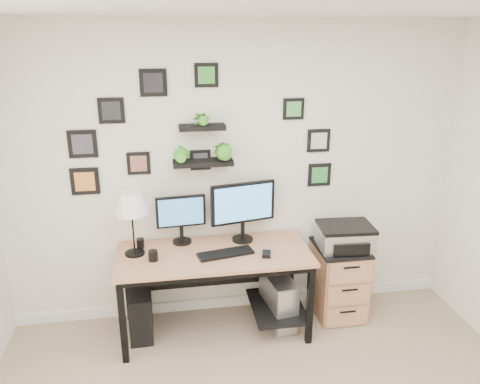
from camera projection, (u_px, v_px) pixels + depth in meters
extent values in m
plane|color=white|center=(237.00, 175.00, 4.08)|extent=(4.00, 0.00, 4.00)
cube|color=white|center=(237.00, 300.00, 4.47)|extent=(4.00, 0.03, 0.10)
cube|color=tan|center=(214.00, 254.00, 3.88)|extent=(1.60, 0.70, 0.03)
cube|color=black|center=(214.00, 259.00, 3.89)|extent=(1.54, 0.64, 0.05)
cube|color=black|center=(211.00, 265.00, 4.27)|extent=(1.44, 0.02, 0.41)
cube|color=black|center=(277.00, 306.00, 4.14)|extent=(0.45, 0.63, 0.03)
cube|color=black|center=(123.00, 322.00, 3.60)|extent=(0.05, 0.05, 0.72)
cube|color=black|center=(128.00, 283.00, 4.16)|extent=(0.05, 0.05, 0.72)
cube|color=black|center=(310.00, 305.00, 3.83)|extent=(0.05, 0.05, 0.72)
cube|color=black|center=(291.00, 270.00, 4.39)|extent=(0.05, 0.05, 0.72)
cylinder|color=black|center=(182.00, 241.00, 4.06)|extent=(0.18, 0.18, 0.02)
cylinder|color=black|center=(182.00, 234.00, 4.03)|extent=(0.04, 0.04, 0.15)
cube|color=black|center=(181.00, 211.00, 3.96)|extent=(0.42, 0.06, 0.27)
cube|color=#3F8CCC|center=(181.00, 212.00, 3.94)|extent=(0.38, 0.04, 0.24)
cylinder|color=black|center=(243.00, 239.00, 4.10)|extent=(0.22, 0.22, 0.02)
cylinder|color=black|center=(243.00, 231.00, 4.07)|extent=(0.04, 0.04, 0.16)
cube|color=black|center=(243.00, 203.00, 3.98)|extent=(0.57, 0.15, 0.36)
cube|color=#3F8CCC|center=(244.00, 204.00, 3.97)|extent=(0.51, 0.11, 0.31)
cube|color=black|center=(226.00, 253.00, 3.83)|extent=(0.48, 0.23, 0.02)
cube|color=black|center=(267.00, 254.00, 3.81)|extent=(0.09, 0.12, 0.03)
cylinder|color=black|center=(135.00, 253.00, 3.85)|extent=(0.16, 0.16, 0.02)
cylinder|color=black|center=(133.00, 225.00, 3.77)|extent=(0.01, 0.01, 0.49)
cone|color=white|center=(131.00, 203.00, 3.70)|extent=(0.27, 0.27, 0.18)
cylinder|color=black|center=(153.00, 256.00, 3.73)|extent=(0.08, 0.08, 0.09)
cylinder|color=black|center=(140.00, 243.00, 3.95)|extent=(0.06, 0.06, 0.08)
cube|color=black|center=(141.00, 312.00, 4.01)|extent=(0.20, 0.43, 0.42)
cube|color=gray|center=(278.00, 300.00, 4.15)|extent=(0.27, 0.48, 0.45)
cube|color=silver|center=(288.00, 314.00, 3.95)|extent=(0.18, 0.04, 0.42)
cube|color=tan|center=(338.00, 281.00, 4.28)|extent=(0.42, 0.50, 0.65)
cube|color=black|center=(341.00, 247.00, 4.17)|extent=(0.43, 0.51, 0.02)
cube|color=tan|center=(347.00, 317.00, 4.11)|extent=(0.39, 0.02, 0.18)
cylinder|color=black|center=(348.00, 312.00, 4.08)|extent=(0.14, 0.02, 0.02)
cube|color=tan|center=(349.00, 295.00, 4.04)|extent=(0.39, 0.02, 0.18)
cylinder|color=black|center=(350.00, 290.00, 4.01)|extent=(0.14, 0.02, 0.02)
cube|color=tan|center=(351.00, 273.00, 3.97)|extent=(0.39, 0.02, 0.18)
cylinder|color=black|center=(352.00, 268.00, 3.94)|extent=(0.14, 0.02, 0.02)
cube|color=silver|center=(345.00, 238.00, 4.12)|extent=(0.48, 0.39, 0.18)
cube|color=black|center=(346.00, 227.00, 4.09)|extent=(0.48, 0.39, 0.03)
cube|color=black|center=(352.00, 250.00, 3.95)|extent=(0.32, 0.04, 0.11)
cube|color=black|center=(203.00, 163.00, 3.90)|extent=(0.50, 0.18, 0.04)
cube|color=black|center=(202.00, 127.00, 3.79)|extent=(0.38, 0.15, 0.04)
imported|color=green|center=(182.00, 145.00, 3.82)|extent=(0.15, 0.12, 0.27)
imported|color=green|center=(223.00, 144.00, 3.88)|extent=(0.15, 0.15, 0.27)
imported|color=green|center=(202.00, 109.00, 3.75)|extent=(0.13, 0.09, 0.25)
cube|color=black|center=(200.00, 160.00, 3.97)|extent=(0.17, 0.02, 0.17)
cube|color=#3C3D44|center=(201.00, 160.00, 3.96)|extent=(0.12, 0.00, 0.12)
cube|color=black|center=(294.00, 109.00, 3.96)|extent=(0.18, 0.02, 0.18)
cube|color=#4AA34A|center=(294.00, 109.00, 3.95)|extent=(0.13, 0.00, 0.13)
cube|color=black|center=(206.00, 75.00, 3.75)|extent=(0.19, 0.02, 0.19)
cube|color=green|center=(206.00, 75.00, 3.74)|extent=(0.13, 0.00, 0.13)
cube|color=black|center=(153.00, 83.00, 3.70)|extent=(0.22, 0.02, 0.22)
cube|color=black|center=(153.00, 83.00, 3.69)|extent=(0.15, 0.00, 0.15)
cube|color=black|center=(85.00, 181.00, 3.87)|extent=(0.23, 0.02, 0.23)
cube|color=orange|center=(85.00, 182.00, 3.86)|extent=(0.16, 0.00, 0.16)
cube|color=black|center=(319.00, 141.00, 4.09)|extent=(0.20, 0.02, 0.20)
cube|color=#BBBBBF|center=(319.00, 141.00, 4.08)|extent=(0.14, 0.00, 0.14)
cube|color=black|center=(83.00, 144.00, 3.77)|extent=(0.23, 0.02, 0.23)
cube|color=#3D3B46|center=(82.00, 144.00, 3.76)|extent=(0.16, 0.00, 0.16)
cube|color=black|center=(111.00, 111.00, 3.72)|extent=(0.21, 0.02, 0.21)
cube|color=black|center=(111.00, 111.00, 3.71)|extent=(0.14, 0.00, 0.14)
cube|color=black|center=(319.00, 175.00, 4.19)|extent=(0.21, 0.02, 0.21)
cube|color=#31873E|center=(320.00, 175.00, 4.18)|extent=(0.14, 0.00, 0.14)
cube|color=black|center=(139.00, 163.00, 3.89)|extent=(0.19, 0.02, 0.19)
cube|color=#925443|center=(139.00, 164.00, 3.88)|extent=(0.13, 0.00, 0.13)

